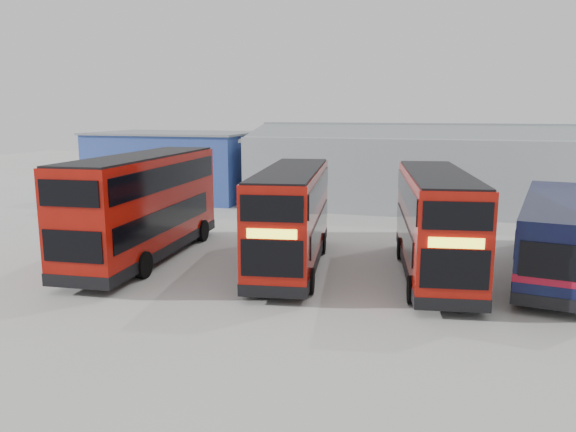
# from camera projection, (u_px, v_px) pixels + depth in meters

# --- Properties ---
(ground_plane) EXTENTS (120.00, 120.00, 0.00)m
(ground_plane) POSITION_uv_depth(u_px,v_px,m) (280.00, 271.00, 24.07)
(ground_plane) COLOR #9E9E99
(ground_plane) RESTS_ON ground
(office_block) EXTENTS (12.30, 8.32, 5.12)m
(office_block) POSITION_uv_depth(u_px,v_px,m) (177.00, 165.00, 44.38)
(office_block) COLOR navy
(office_block) RESTS_ON ground
(maintenance_shed) EXTENTS (30.50, 12.00, 5.89)m
(maintenance_shed) POSITION_uv_depth(u_px,v_px,m) (467.00, 170.00, 40.31)
(maintenance_shed) COLOR #8F959C
(maintenance_shed) RESTS_ON ground
(double_decker_left) EXTENTS (3.53, 11.58, 4.83)m
(double_decker_left) POSITION_uv_depth(u_px,v_px,m) (144.00, 208.00, 25.71)
(double_decker_left) COLOR #9B1008
(double_decker_left) RESTS_ON ground
(double_decker_centre) EXTENTS (3.91, 10.52, 4.35)m
(double_decker_centre) POSITION_uv_depth(u_px,v_px,m) (291.00, 219.00, 24.33)
(double_decker_centre) COLOR #9B1008
(double_decker_centre) RESTS_ON ground
(double_decker_right) EXTENTS (3.96, 10.53, 4.36)m
(double_decker_right) POSITION_uv_depth(u_px,v_px,m) (435.00, 225.00, 23.01)
(double_decker_right) COLOR #9B1008
(double_decker_right) RESTS_ON ground
(single_decker_blue) EXTENTS (4.66, 12.21, 3.24)m
(single_decker_blue) POSITION_uv_depth(u_px,v_px,m) (558.00, 237.00, 23.41)
(single_decker_blue) COLOR black
(single_decker_blue) RESTS_ON ground
(panel_van) EXTENTS (3.11, 4.80, 1.96)m
(panel_van) POSITION_uv_depth(u_px,v_px,m) (88.00, 193.00, 39.22)
(panel_van) COLOR silver
(panel_van) RESTS_ON ground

